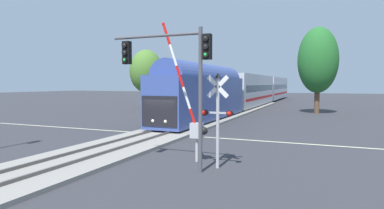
{
  "coord_description": "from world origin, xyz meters",
  "views": [
    {
      "loc": [
        10.68,
        -20.23,
        3.62
      ],
      "look_at": [
        1.13,
        2.66,
        2.0
      ],
      "focal_mm": 30.12,
      "sensor_mm": 36.0,
      "label": 1
    }
  ],
  "objects": [
    {
      "name": "pine_left_background",
      "position": [
        -14.02,
        21.34,
        5.41
      ],
      "size": [
        4.9,
        4.9,
        8.62
      ],
      "color": "#4C3828",
      "rests_on": "ground"
    },
    {
      "name": "commuter_train",
      "position": [
        0.0,
        30.18,
        2.73
      ],
      "size": [
        3.04,
        65.64,
        5.16
      ],
      "color": "#384C93",
      "rests_on": "railway_track"
    },
    {
      "name": "railway_track",
      "position": [
        0.0,
        0.0,
        0.1
      ],
      "size": [
        4.4,
        80.0,
        0.32
      ],
      "color": "gray",
      "rests_on": "ground"
    },
    {
      "name": "oak_far_right",
      "position": [
        9.68,
        21.26,
        6.39
      ],
      "size": [
        4.67,
        4.67,
        10.35
      ],
      "color": "brown",
      "rests_on": "ground"
    },
    {
      "name": "traffic_signal_near_right",
      "position": [
        4.88,
        -8.21,
        4.42
      ],
      "size": [
        4.53,
        0.38,
        5.87
      ],
      "color": "#4C4C51",
      "rests_on": "ground"
    },
    {
      "name": "road_centre_stripe",
      "position": [
        0.0,
        0.0,
        0.0
      ],
      "size": [
        44.0,
        0.2,
        0.01
      ],
      "color": "beige",
      "rests_on": "ground"
    },
    {
      "name": "ground_plane",
      "position": [
        0.0,
        0.0,
        0.0
      ],
      "size": [
        220.0,
        220.0,
        0.0
      ],
      "primitive_type": "plane",
      "color": "#333338"
    },
    {
      "name": "crossing_gate_near",
      "position": [
        5.03,
        -6.53,
        2.06
      ],
      "size": [
        2.32,
        0.4,
        6.51
      ],
      "color": "#B7B7BC",
      "rests_on": "ground"
    },
    {
      "name": "crossing_signal_mast",
      "position": [
        6.46,
        -7.31,
        2.48
      ],
      "size": [
        1.36,
        0.44,
        4.06
      ],
      "color": "#B2B2B7",
      "rests_on": "ground"
    }
  ]
}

